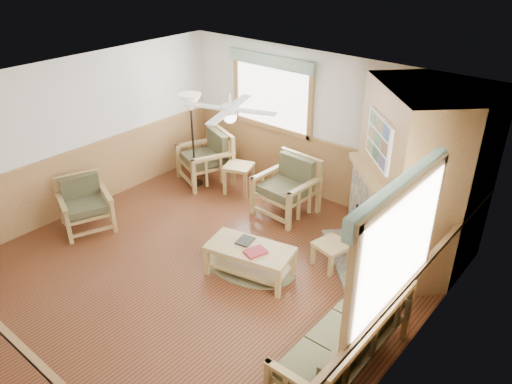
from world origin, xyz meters
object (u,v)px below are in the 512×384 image
Objects in this scene: footstool at (331,254)px; armchair_back_left at (205,158)px; coffee_table at (250,261)px; armchair_back_right at (286,188)px; armchair_left at (85,205)px; floor_lamp_left at (193,141)px; sofa at (343,339)px; floor_lamp_right at (406,252)px; end_table_chairs at (239,178)px.

armchair_back_left is at bearing 166.83° from footstool.
armchair_back_right is at bearing 98.09° from coffee_table.
armchair_left is (-0.27, -2.53, -0.07)m from armchair_back_left.
armchair_back_left is 0.55× the size of floor_lamp_left.
floor_lamp_left is (-3.52, 0.58, 0.73)m from footstool.
armchair_back_left reaches higher than coffee_table.
sofa reaches higher than coffee_table.
floor_lamp_right reaches higher than armchair_back_left.
armchair_back_right is (1.99, 0.00, -0.00)m from armchair_back_left.
coffee_table is at bearing -11.87° from armchair_back_left.
floor_lamp_left is 1.10× the size of floor_lamp_right.
armchair_left is at bearing -178.85° from coffee_table.
footstool is (2.64, -0.89, -0.08)m from end_table_chairs.
end_table_chairs is at bearing 19.78° from floor_lamp_left.
armchair_back_left is at bearing 15.20° from armchair_left.
floor_lamp_left reaches higher than footstool.
sofa is 2.18× the size of armchair_left.
coffee_table is (0.70, -1.78, -0.26)m from armchair_back_right.
armchair_back_right is 0.82× the size of coffee_table.
floor_lamp_right reaches higher than armchair_left.
end_table_chairs is at bearing 161.33° from footstool.
armchair_back_left is at bearing 75.71° from floor_lamp_left.
armchair_back_left reaches higher than armchair_left.
floor_lamp_left is at bearing 171.39° from floor_lamp_right.
sofa is 2.04m from coffee_table.
sofa is at bearing -31.47° from coffee_table.
armchair_back_left reaches higher than end_table_chairs.
armchair_back_right is 1.20m from end_table_chairs.
coffee_table is at bearing -44.82° from end_table_chairs.
floor_lamp_left is (-0.06, -0.23, 0.42)m from armchair_back_left.
armchair_left is 0.71× the size of coffee_table.
floor_lamp_left is at bearing 170.70° from footstool.
armchair_back_right is at bearing -133.03° from sofa.
floor_lamp_left reaches higher than coffee_table.
armchair_back_right reaches higher than footstool.
floor_lamp_right reaches higher than sofa.
floor_lamp_left is (-2.75, 1.54, 0.68)m from coffee_table.
footstool is (3.73, 1.72, -0.24)m from armchair_left.
sofa is 3.57m from armchair_back_right.
sofa is 1.13× the size of floor_lamp_right.
sofa is 1.99m from footstool.
end_table_chairs is 2.79m from footstool.
sofa is at bearing -90.00° from floor_lamp_right.
armchair_left is at bearing -161.97° from floor_lamp_right.
armchair_back_left is 0.82× the size of coffee_table.
coffee_table reaches higher than footstool.
floor_lamp_right is (2.63, -0.95, 0.34)m from armchair_back_right.
armchair_left is 0.52× the size of floor_lamp_right.
coffee_table is 1.24m from footstool.
floor_lamp_left is at bearing -160.22° from end_table_chairs.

